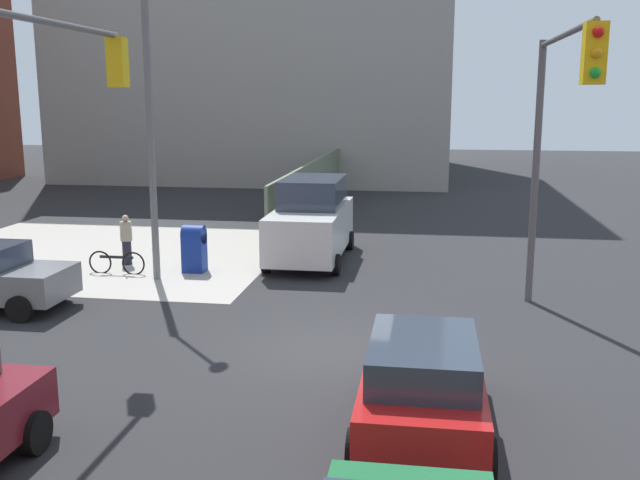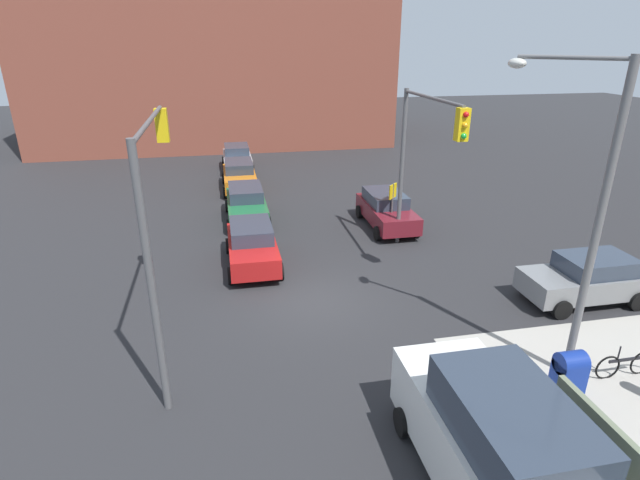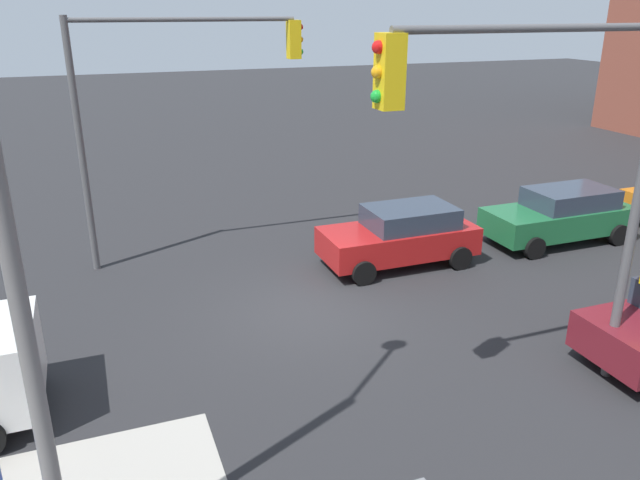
% 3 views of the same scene
% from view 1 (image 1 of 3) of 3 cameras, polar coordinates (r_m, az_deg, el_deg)
% --- Properties ---
extents(ground_plane, '(120.00, 120.00, 0.00)m').
position_cam_1_polar(ground_plane, '(14.84, 0.91, -8.94)').
color(ground_plane, '#28282B').
extents(sidewalk_corner, '(12.00, 12.00, 0.01)m').
position_cam_1_polar(sidewalk_corner, '(25.78, -16.43, -0.65)').
color(sidewalk_corner, '#ADA89E').
rests_on(sidewalk_corner, ground).
extents(construction_fence, '(20.73, 0.12, 2.40)m').
position_cam_1_polar(construction_fence, '(32.80, -0.23, 4.41)').
color(construction_fence, slate).
rests_on(construction_fence, ground).
extents(building_loft_east, '(20.00, 24.00, 21.68)m').
position_cam_1_polar(building_loft_east, '(51.30, -3.78, 17.66)').
color(building_loft_east, '#9E9B93').
rests_on(building_loft_east, ground).
extents(traffic_signal_nw_corner, '(5.27, 0.36, 6.50)m').
position_cam_1_polar(traffic_signal_nw_corner, '(12.99, -20.95, 8.28)').
color(traffic_signal_nw_corner, '#59595B').
rests_on(traffic_signal_nw_corner, ground).
extents(traffic_signal_se_corner, '(6.09, 0.36, 6.50)m').
position_cam_1_polar(traffic_signal_se_corner, '(16.16, 18.28, 9.08)').
color(traffic_signal_se_corner, '#59595B').
rests_on(traffic_signal_se_corner, ground).
extents(street_lamp_corner, '(2.19, 1.86, 8.00)m').
position_cam_1_polar(street_lamp_corner, '(20.15, -13.13, 9.78)').
color(street_lamp_corner, slate).
rests_on(street_lamp_corner, ground).
extents(mailbox_blue, '(0.56, 0.64, 1.43)m').
position_cam_1_polar(mailbox_blue, '(21.60, -10.04, -0.55)').
color(mailbox_blue, navy).
rests_on(mailbox_blue, ground).
extents(hatchback_red, '(4.21, 2.02, 1.62)m').
position_cam_1_polar(hatchback_red, '(11.28, 8.21, -11.18)').
color(hatchback_red, '#B21919').
rests_on(hatchback_red, ground).
extents(van_white_delivery, '(5.40, 2.32, 2.62)m').
position_cam_1_polar(van_white_delivery, '(22.80, -0.68, 1.56)').
color(van_white_delivery, white).
rests_on(van_white_delivery, ground).
extents(pedestrian_crossing, '(0.36, 0.36, 1.58)m').
position_cam_1_polar(pedestrian_crossing, '(23.00, -15.23, 0.07)').
color(pedestrian_crossing, '#9E937A').
rests_on(pedestrian_crossing, ground).
extents(bicycle_leaning_on_fence, '(0.05, 1.75, 0.97)m').
position_cam_1_polar(bicycle_leaning_on_fence, '(21.95, -15.94, -1.74)').
color(bicycle_leaning_on_fence, black).
rests_on(bicycle_leaning_on_fence, ground).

